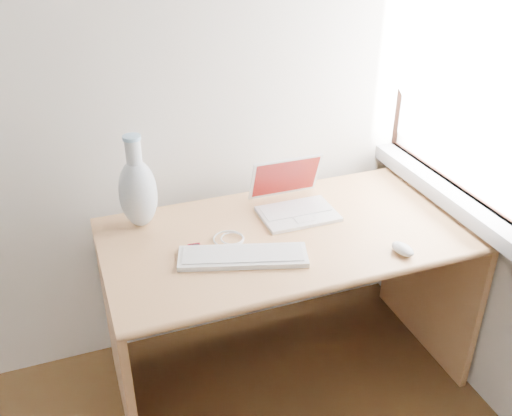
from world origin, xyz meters
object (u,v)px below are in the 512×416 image
object	(u,v)px
laptop	(294,201)
vase	(138,191)
desk	(281,265)
external_keyboard	(243,256)

from	to	relation	value
laptop	vase	bearing A→B (deg)	170.37
desk	vase	xyz separation A→B (m)	(-0.52, 0.15, 0.36)
desk	vase	bearing A→B (deg)	163.54
desk	laptop	xyz separation A→B (m)	(0.07, 0.05, 0.26)
desk	external_keyboard	size ratio (longest dim) A/B	3.00
desk	external_keyboard	world-z (taller)	external_keyboard
laptop	vase	world-z (taller)	vase
external_keyboard	vase	world-z (taller)	vase
laptop	external_keyboard	size ratio (longest dim) A/B	0.63
laptop	desk	bearing A→B (deg)	-144.23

